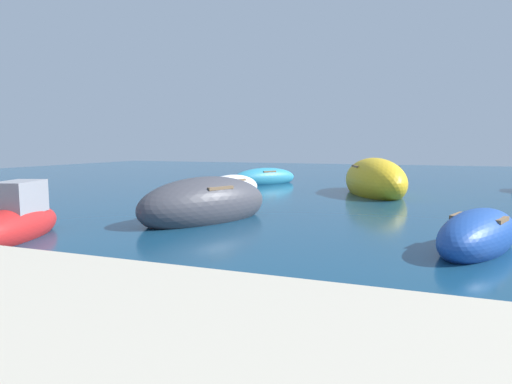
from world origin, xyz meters
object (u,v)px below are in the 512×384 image
object	(u,v)px
moored_boat_5	(478,235)
moored_boat_7	(15,222)
moored_boat_8	(231,189)
moored_boat_3	(264,178)
moored_boat_1	(375,181)
moored_boat_2	(205,205)

from	to	relation	value
moored_boat_5	moored_boat_7	size ratio (longest dim) A/B	1.07
moored_boat_8	moored_boat_3	bearing A→B (deg)	19.59
moored_boat_3	moored_boat_8	world-z (taller)	moored_boat_8
moored_boat_1	moored_boat_7	size ratio (longest dim) A/B	1.76
moored_boat_5	moored_boat_8	distance (m)	10.34
moored_boat_3	moored_boat_1	bearing A→B (deg)	-82.43
moored_boat_1	moored_boat_3	bearing A→B (deg)	44.84
moored_boat_2	moored_boat_3	world-z (taller)	moored_boat_2
moored_boat_2	moored_boat_8	distance (m)	5.41
moored_boat_3	moored_boat_7	world-z (taller)	moored_boat_7
moored_boat_2	moored_boat_8	xyz separation A→B (m)	(-1.51, 5.19, -0.12)
moored_boat_3	moored_boat_2	bearing A→B (deg)	-136.29
moored_boat_7	moored_boat_8	world-z (taller)	moored_boat_7
moored_boat_1	moored_boat_2	distance (m)	9.11
moored_boat_3	moored_boat_5	bearing A→B (deg)	-111.44
moored_boat_1	moored_boat_7	distance (m)	13.65
moored_boat_3	moored_boat_8	size ratio (longest dim) A/B	1.16
moored_boat_2	moored_boat_5	distance (m)	6.76
moored_boat_1	moored_boat_2	size ratio (longest dim) A/B	1.27
moored_boat_1	moored_boat_2	world-z (taller)	moored_boat_1
moored_boat_2	moored_boat_7	bearing A→B (deg)	165.38
moored_boat_1	moored_boat_2	bearing A→B (deg)	135.40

